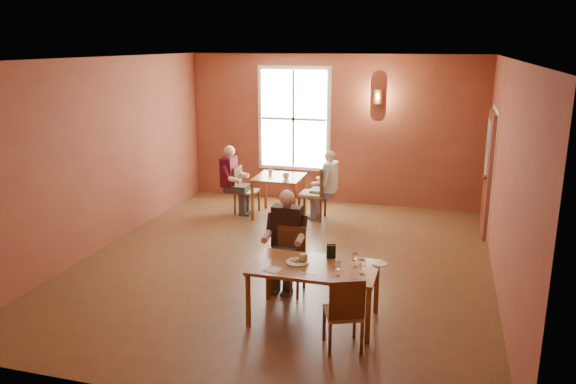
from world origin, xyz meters
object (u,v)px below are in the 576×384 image
(main_table, at_px, (314,293))
(chair_empty, at_px, (343,311))
(chair_diner_white, at_px, (313,192))
(diner_maroon, at_px, (245,181))
(second_table, at_px, (279,196))
(chair_diner_maroon, at_px, (247,190))
(diner_white, at_px, (314,186))
(chair_diner_main, at_px, (288,262))
(diner_main, at_px, (288,247))

(main_table, relative_size, chair_empty, 1.71)
(chair_diner_white, xyz_separation_m, diner_maroon, (-1.33, 0.00, 0.14))
(second_table, height_order, chair_diner_maroon, chair_diner_maroon)
(second_table, relative_size, diner_maroon, 0.68)
(chair_diner_white, height_order, diner_maroon, diner_maroon)
(main_table, distance_m, chair_diner_maroon, 4.48)
(main_table, bearing_deg, diner_maroon, 120.37)
(chair_empty, bearing_deg, chair_diner_maroon, 98.70)
(main_table, distance_m, diner_white, 3.99)
(chair_diner_main, xyz_separation_m, chair_empty, (0.95, -1.18, -0.01))
(main_table, height_order, chair_diner_main, chair_diner_main)
(chair_empty, bearing_deg, diner_white, 84.44)
(second_table, relative_size, chair_diner_maroon, 0.96)
(main_table, xyz_separation_m, second_table, (-1.59, 3.87, 0.04))
(chair_diner_main, distance_m, diner_maroon, 3.68)
(main_table, height_order, diner_maroon, diner_maroon)
(chair_diner_main, distance_m, second_table, 3.40)
(diner_white, bearing_deg, main_table, -166.78)
(main_table, bearing_deg, chair_diner_main, 127.57)
(chair_empty, relative_size, second_table, 0.98)
(chair_diner_main, xyz_separation_m, diner_main, (-0.00, -0.03, 0.21))
(main_table, distance_m, diner_maroon, 4.50)
(main_table, xyz_separation_m, chair_empty, (0.45, -0.53, 0.08))
(diner_maroon, bearing_deg, main_table, 30.37)
(chair_diner_maroon, bearing_deg, diner_main, 28.14)
(diner_main, bearing_deg, chair_diner_white, -82.29)
(diner_main, bearing_deg, diner_maroon, -61.45)
(chair_diner_maroon, xyz_separation_m, diner_maroon, (-0.03, 0.00, 0.19))
(main_table, height_order, second_table, second_table)
(main_table, xyz_separation_m, diner_maroon, (-2.27, 3.87, 0.30))
(chair_empty, xyz_separation_m, second_table, (-2.04, 4.41, -0.04))
(chair_diner_maroon, distance_m, diner_maroon, 0.19)
(main_table, distance_m, chair_empty, 0.70)
(chair_diner_maroon, bearing_deg, diner_maroon, -90.00)
(chair_empty, distance_m, diner_maroon, 5.18)
(chair_diner_main, distance_m, chair_diner_white, 3.25)
(diner_white, height_order, chair_diner_maroon, diner_white)
(diner_maroon, bearing_deg, diner_main, 28.55)
(chair_diner_main, relative_size, second_table, 0.99)
(chair_empty, relative_size, diner_white, 0.68)
(chair_diner_main, relative_size, diner_maroon, 0.67)
(main_table, relative_size, diner_maroon, 1.14)
(chair_empty, height_order, second_table, chair_empty)
(second_table, distance_m, chair_diner_white, 0.66)
(main_table, relative_size, chair_diner_main, 1.69)
(diner_main, bearing_deg, diner_white, -82.81)
(diner_main, relative_size, diner_maroon, 1.00)
(chair_empty, relative_size, chair_diner_maroon, 0.94)
(chair_empty, distance_m, chair_diner_white, 4.62)
(chair_empty, height_order, diner_white, diner_white)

